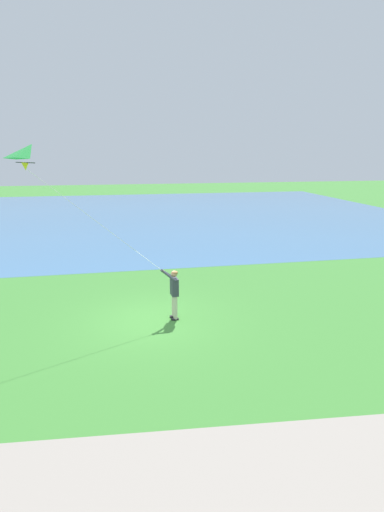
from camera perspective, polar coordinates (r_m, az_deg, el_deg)
ground_plane at (r=13.92m, az=-5.69°, el=-9.11°), size 120.00×120.00×0.00m
lake_water at (r=37.50m, az=-3.09°, el=6.06°), size 36.00×44.00×0.01m
walkway_path at (r=8.52m, az=14.82°, el=-26.90°), size 4.86×32.09×0.02m
person_kite_flyer at (r=13.61m, az=-2.63°, el=-4.86°), size 0.52×0.62×1.83m
flying_kite at (r=12.63m, az=-21.82°, el=12.76°), size 1.27×4.29×3.97m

